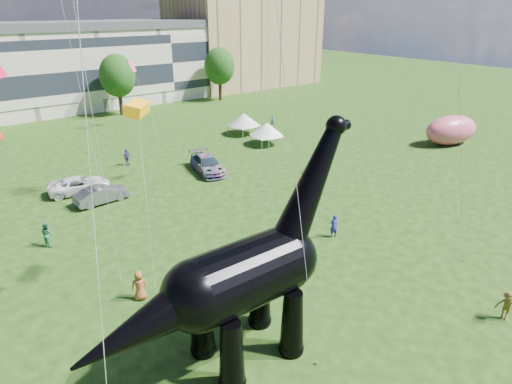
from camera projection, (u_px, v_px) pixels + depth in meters
ground at (366, 322)px, 22.44m from camera, size 220.00×220.00×0.00m
apartment_block at (243, 29)px, 87.59m from camera, size 28.00×18.00×22.00m
tree_mid_right at (117, 72)px, 62.78m from camera, size 5.20×5.20×9.44m
tree_far_right at (219, 63)px, 72.91m from camera, size 5.20×5.20×9.44m
dinosaur_sculpture at (235, 283)px, 18.54m from camera, size 13.63×3.80×11.19m
car_grey at (102, 194)px, 35.84m from camera, size 4.57×1.85×1.48m
car_white at (79, 185)px, 37.76m from camera, size 5.55×3.33×1.44m
car_dark at (207, 164)px, 42.40m from camera, size 3.44×6.02×1.64m
gazebo_near at (267, 129)px, 50.48m from camera, size 4.42×4.42×2.67m
gazebo_far at (244, 119)px, 54.63m from camera, size 4.29×4.29×2.74m
inflatable_pink at (451, 130)px, 50.63m from camera, size 7.63×5.27×3.47m
visitors at (206, 215)px, 32.08m from camera, size 50.89×38.79×1.81m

